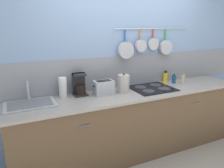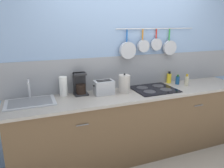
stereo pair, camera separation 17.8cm
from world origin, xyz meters
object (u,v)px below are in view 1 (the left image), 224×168
object	(u,v)px
kettle	(124,84)
bottle_dish_soap	(183,79)
paper_towel_roll	(63,87)
bottle_sesame_oil	(174,79)
coffee_maker	(80,86)
bottle_olive_oil	(165,77)
toaster	(104,88)

from	to	relation	value
kettle	bottle_dish_soap	xyz separation A→B (m)	(1.00, -0.04, -0.04)
paper_towel_roll	bottle_sesame_oil	world-z (taller)	paper_towel_roll
paper_towel_roll	coffee_maker	world-z (taller)	coffee_maker
kettle	bottle_olive_oil	size ratio (longest dim) A/B	1.46
kettle	bottle_sesame_oil	xyz separation A→B (m)	(0.93, 0.08, -0.06)
toaster	coffee_maker	bearing A→B (deg)	159.62
kettle	bottle_sesame_oil	size ratio (longest dim) A/B	1.79
paper_towel_roll	bottle_sesame_oil	distance (m)	1.72
bottle_sesame_oil	kettle	bearing A→B (deg)	-175.36
toaster	bottle_dish_soap	distance (m)	1.29
bottle_olive_oil	toaster	bearing A→B (deg)	-172.04
toaster	bottle_sesame_oil	world-z (taller)	toaster
kettle	bottle_dish_soap	world-z (taller)	kettle
bottle_dish_soap	bottle_olive_oil	bearing A→B (deg)	123.33
bottle_sesame_oil	paper_towel_roll	bearing A→B (deg)	177.50
paper_towel_roll	kettle	distance (m)	0.80
toaster	bottle_olive_oil	distance (m)	1.14
bottle_sesame_oil	bottle_dish_soap	xyz separation A→B (m)	(0.07, -0.12, 0.01)
kettle	bottle_olive_oil	world-z (taller)	kettle
kettle	bottle_dish_soap	distance (m)	1.00
kettle	bottle_olive_oil	bearing A→B (deg)	12.31
paper_towel_roll	bottle_dish_soap	world-z (taller)	paper_towel_roll
coffee_maker	toaster	bearing A→B (deg)	-20.38
coffee_maker	bottle_olive_oil	distance (m)	1.43
paper_towel_roll	bottle_sesame_oil	bearing A→B (deg)	-2.50
paper_towel_roll	kettle	bearing A→B (deg)	-10.79
kettle	bottle_sesame_oil	distance (m)	0.93
coffee_maker	paper_towel_roll	bearing A→B (deg)	176.04
toaster	bottle_olive_oil	xyz separation A→B (m)	(1.13, 0.16, -0.01)
paper_towel_roll	kettle	xyz separation A→B (m)	(0.79, -0.15, -0.01)
toaster	bottle_dish_soap	world-z (taller)	toaster
paper_towel_roll	coffee_maker	distance (m)	0.22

